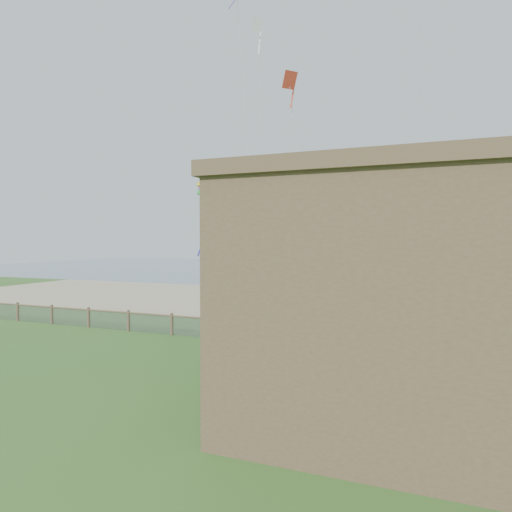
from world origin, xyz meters
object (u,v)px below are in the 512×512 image
(motel, at_px, (509,305))
(octopus_kite, at_px, (218,212))
(picnic_table, at_px, (236,351))
(chainlink_fence, at_px, (219,329))

(motel, height_order, octopus_kite, octopus_kite)
(picnic_table, distance_m, octopus_kite, 15.28)
(motel, relative_size, picnic_table, 8.63)
(chainlink_fence, xyz_separation_m, picnic_table, (2.60, -3.46, -0.18))
(chainlink_fence, distance_m, motel, 15.06)
(picnic_table, height_order, octopus_kite, octopus_kite)
(picnic_table, bearing_deg, octopus_kite, 133.80)
(motel, bearing_deg, octopus_kite, 138.43)
(chainlink_fence, height_order, picnic_table, chainlink_fence)
(motel, relative_size, octopus_kite, 2.17)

